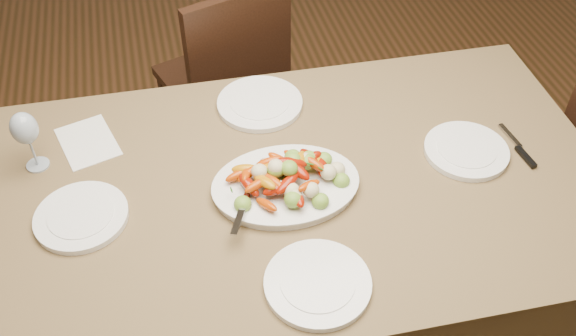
# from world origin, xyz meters

# --- Properties ---
(floor) EXTENTS (6.00, 6.00, 0.00)m
(floor) POSITION_xyz_m (0.00, 0.00, 0.00)
(floor) COLOR #3A2311
(floor) RESTS_ON ground
(dining_table) EXTENTS (1.87, 1.10, 0.76)m
(dining_table) POSITION_xyz_m (-0.13, 0.07, 0.38)
(dining_table) COLOR brown
(dining_table) RESTS_ON ground
(chair_far) EXTENTS (0.53, 0.53, 0.95)m
(chair_far) POSITION_xyz_m (-0.19, 0.97, 0.47)
(chair_far) COLOR black
(chair_far) RESTS_ON ground
(serving_platter) EXTENTS (0.41, 0.31, 0.02)m
(serving_platter) POSITION_xyz_m (-0.14, 0.04, 0.77)
(serving_platter) COLOR white
(serving_platter) RESTS_ON dining_table
(roasted_vegetables) EXTENTS (0.34, 0.23, 0.09)m
(roasted_vegetables) POSITION_xyz_m (-0.14, 0.04, 0.83)
(roasted_vegetables) COLOR #791102
(roasted_vegetables) RESTS_ON serving_platter
(serving_spoon) EXTENTS (0.28, 0.17, 0.03)m
(serving_spoon) POSITION_xyz_m (-0.20, 0.01, 0.81)
(serving_spoon) COLOR #9EA0A8
(serving_spoon) RESTS_ON serving_platter
(plate_left) EXTENTS (0.25, 0.25, 0.02)m
(plate_left) POSITION_xyz_m (-0.69, 0.07, 0.77)
(plate_left) COLOR white
(plate_left) RESTS_ON dining_table
(plate_right) EXTENTS (0.25, 0.25, 0.02)m
(plate_right) POSITION_xyz_m (0.42, 0.06, 0.77)
(plate_right) COLOR white
(plate_right) RESTS_ON dining_table
(plate_far) EXTENTS (0.27, 0.27, 0.02)m
(plate_far) POSITION_xyz_m (-0.13, 0.42, 0.77)
(plate_far) COLOR white
(plate_far) RESTS_ON dining_table
(plate_near) EXTENTS (0.26, 0.26, 0.02)m
(plate_near) POSITION_xyz_m (-0.14, -0.29, 0.77)
(plate_near) COLOR white
(plate_near) RESTS_ON dining_table
(wine_glass) EXTENTS (0.08, 0.08, 0.20)m
(wine_glass) POSITION_xyz_m (-0.81, 0.31, 0.86)
(wine_glass) COLOR #8C99A5
(wine_glass) RESTS_ON dining_table
(menu_card) EXTENTS (0.20, 0.24, 0.00)m
(menu_card) POSITION_xyz_m (-0.67, 0.37, 0.76)
(menu_card) COLOR silver
(menu_card) RESTS_ON dining_table
(table_knife) EXTENTS (0.04, 0.20, 0.01)m
(table_knife) POSITION_xyz_m (0.58, 0.04, 0.76)
(table_knife) COLOR #9EA0A8
(table_knife) RESTS_ON dining_table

